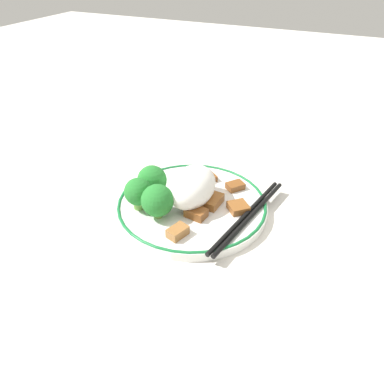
{
  "coord_description": "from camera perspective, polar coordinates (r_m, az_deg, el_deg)",
  "views": [
    {
      "loc": [
        -0.44,
        -0.2,
        0.37
      ],
      "look_at": [
        0.0,
        0.0,
        0.03
      ],
      "focal_mm": 35.0,
      "sensor_mm": 36.0,
      "label": 1
    }
  ],
  "objects": [
    {
      "name": "broccoli_back_center",
      "position": [
        0.58,
        -8.21,
        -0.04
      ],
      "size": [
        0.04,
        0.04,
        0.05
      ],
      "color": "#72AD4C",
      "rests_on": "plate"
    },
    {
      "name": "meat_near_back",
      "position": [
        0.62,
        1.46,
        0.35
      ],
      "size": [
        0.04,
        0.03,
        0.01
      ],
      "color": "#995B28",
      "rests_on": "plate"
    },
    {
      "name": "meat_near_left",
      "position": [
        0.57,
        0.63,
        -3.18
      ],
      "size": [
        0.03,
        0.03,
        0.01
      ],
      "color": "brown",
      "rests_on": "plate"
    },
    {
      "name": "plate",
      "position": [
        0.6,
        0.0,
        -1.99
      ],
      "size": [
        0.24,
        0.24,
        0.02
      ],
      "color": "white",
      "rests_on": "ground_plane"
    },
    {
      "name": "meat_mid_right",
      "position": [
        0.66,
        2.18,
        2.3
      ],
      "size": [
        0.04,
        0.04,
        0.01
      ],
      "color": "brown",
      "rests_on": "plate"
    },
    {
      "name": "meat_on_rice_edge",
      "position": [
        0.59,
        3.27,
        -1.42
      ],
      "size": [
        0.04,
        0.02,
        0.01
      ],
      "color": "#995B28",
      "rests_on": "plate"
    },
    {
      "name": "meat_near_right",
      "position": [
        0.58,
        7.05,
        -2.33
      ],
      "size": [
        0.04,
        0.04,
        0.01
      ],
      "color": "brown",
      "rests_on": "plate"
    },
    {
      "name": "broccoli_back_left",
      "position": [
        0.61,
        -6.1,
        1.76
      ],
      "size": [
        0.05,
        0.05,
        0.05
      ],
      "color": "#72AD4C",
      "rests_on": "plate"
    },
    {
      "name": "ground_plane",
      "position": [
        0.61,
        0.0,
        -2.68
      ],
      "size": [
        3.0,
        3.0,
        0.0
      ],
      "primitive_type": "plane",
      "color": "silver"
    },
    {
      "name": "meat_mid_left",
      "position": [
        0.53,
        -2.19,
        -6.08
      ],
      "size": [
        0.03,
        0.03,
        0.01
      ],
      "color": "#9E6633",
      "rests_on": "plate"
    },
    {
      "name": "broccoli_back_right",
      "position": [
        0.56,
        -5.29,
        -1.32
      ],
      "size": [
        0.05,
        0.05,
        0.05
      ],
      "color": "#72AD4C",
      "rests_on": "plate"
    },
    {
      "name": "chopsticks",
      "position": [
        0.57,
        8.4,
        -3.82
      ],
      "size": [
        0.21,
        0.05,
        0.01
      ],
      "color": "black",
      "rests_on": "plate"
    },
    {
      "name": "meat_near_front",
      "position": [
        0.63,
        6.6,
        0.92
      ],
      "size": [
        0.04,
        0.03,
        0.01
      ],
      "color": "brown",
      "rests_on": "plate"
    },
    {
      "name": "rice_mound",
      "position": [
        0.58,
        0.25,
        0.83
      ],
      "size": [
        0.1,
        0.07,
        0.06
      ],
      "color": "white",
      "rests_on": "plate"
    }
  ]
}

